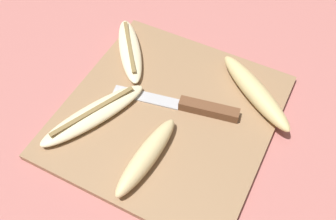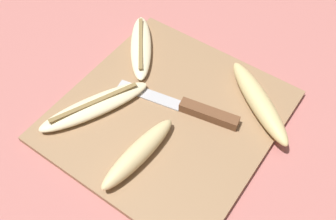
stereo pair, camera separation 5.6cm
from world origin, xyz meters
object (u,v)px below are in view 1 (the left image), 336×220
(knife, at_px, (197,107))
(banana_bright_far, at_px, (130,50))
(banana_mellow_near, at_px, (146,156))
(banana_pale_long, at_px, (94,115))
(banana_spotted_left, at_px, (255,92))

(knife, relative_size, banana_bright_far, 1.41)
(banana_bright_far, bearing_deg, banana_mellow_near, -143.35)
(knife, bearing_deg, banana_bright_far, 58.90)
(knife, bearing_deg, banana_mellow_near, 156.70)
(banana_pale_long, bearing_deg, banana_bright_far, 8.34)
(banana_mellow_near, xyz_separation_m, banana_pale_long, (0.03, 0.12, -0.01))
(banana_mellow_near, bearing_deg, banana_spotted_left, -28.12)
(banana_mellow_near, height_order, banana_spotted_left, banana_spotted_left)
(banana_bright_far, distance_m, banana_spotted_left, 0.25)
(banana_spotted_left, bearing_deg, banana_mellow_near, 151.88)
(banana_pale_long, bearing_deg, knife, -57.08)
(knife, distance_m, banana_spotted_left, 0.11)
(banana_bright_far, relative_size, banana_spotted_left, 0.91)
(knife, xyz_separation_m, banana_pale_long, (-0.10, 0.15, 0.00))
(banana_mellow_near, height_order, banana_pale_long, banana_mellow_near)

